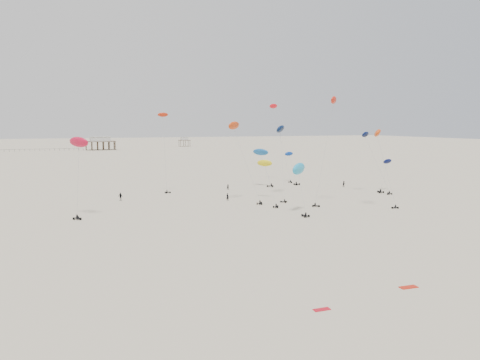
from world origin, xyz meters
name	(u,v)px	position (x,y,z in m)	size (l,w,h in m)	color
ground_plane	(150,167)	(0.00, 200.00, 0.00)	(900.00, 900.00, 0.00)	beige
pavilion_main	(100,144)	(-10.00, 350.00, 4.22)	(21.00, 13.00, 9.80)	brown
pavilion_small	(184,142)	(60.00, 380.00, 3.49)	(9.00, 7.00, 8.00)	brown
pier_fence	(22,150)	(-62.00, 350.00, 0.77)	(80.20, 0.20, 1.50)	black
rig_0	(278,124)	(31.30, 136.06, 18.84)	(4.95, 10.87, 25.87)	black
rig_1	(384,173)	(49.11, 103.26, 5.09)	(7.81, 6.27, 9.67)	black
rig_2	(380,144)	(31.95, 83.12, 14.36)	(5.61, 6.51, 17.95)	black
rig_3	(330,122)	(23.68, 91.10, 19.41)	(9.27, 6.78, 25.45)	black
rig_4	(267,172)	(12.26, 101.39, 6.97)	(6.35, 17.28, 16.63)	black
rig_5	(79,153)	(-32.14, 94.91, 13.03)	(4.95, 7.17, 16.55)	black
rig_6	(293,168)	(33.12, 128.30, 4.99)	(4.32, 10.58, 11.98)	black
rig_8	(262,158)	(21.22, 125.21, 8.71)	(5.81, 6.80, 11.72)	black
rig_9	(165,146)	(-9.07, 122.23, 12.74)	(2.86, 3.28, 22.08)	black
rig_10	(372,151)	(44.30, 102.75, 11.55)	(6.26, 9.82, 17.21)	black
rig_11	(299,173)	(12.10, 84.09, 8.41)	(5.78, 9.88, 11.19)	black
rig_12	(239,139)	(4.90, 102.01, 15.18)	(7.35, 11.29, 20.04)	black
rig_13	(281,135)	(19.09, 108.09, 15.94)	(8.90, 17.23, 21.55)	black
spectator_0	(228,201)	(2.51, 103.45, 0.00)	(0.79, 0.54, 2.17)	black
spectator_1	(344,187)	(43.47, 114.73, 0.00)	(1.06, 0.62, 2.17)	black
spectator_2	(121,200)	(-22.27, 113.09, 0.00)	(1.36, 0.73, 2.30)	black
spectator_3	(228,190)	(8.94, 121.70, 0.00)	(0.68, 0.47, 1.88)	black
grounded_kite_a	(409,287)	(2.00, 37.64, 0.00)	(2.20, 0.90, 0.08)	red
grounded_kite_b	(322,310)	(-10.83, 35.45, 0.00)	(1.80, 0.70, 0.07)	red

